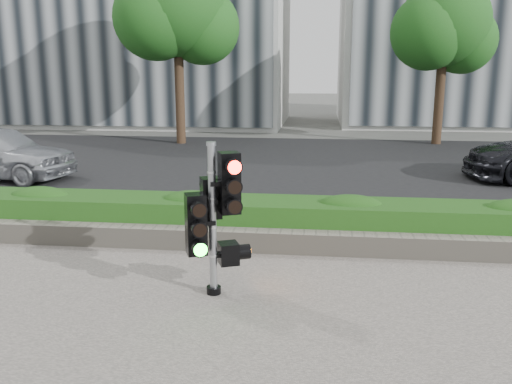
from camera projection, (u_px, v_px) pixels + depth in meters
ground at (240, 301)px, 6.91m from camera, size 120.00×120.00×0.00m
road at (288, 165)px, 16.59m from camera, size 60.00×13.00×0.02m
curb at (265, 227)px, 9.95m from camera, size 60.00×0.25×0.12m
stone_wall at (257, 240)px, 8.71m from camera, size 12.00×0.32×0.34m
hedge at (262, 219)px, 9.30m from camera, size 12.00×1.00×0.68m
tree_left at (177, 10)px, 20.41m from camera, size 4.61×4.03×7.34m
tree_right at (444, 26)px, 20.34m from camera, size 4.10×3.58×6.53m
traffic_signal at (214, 211)px, 6.87m from camera, size 0.73×0.65×1.99m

